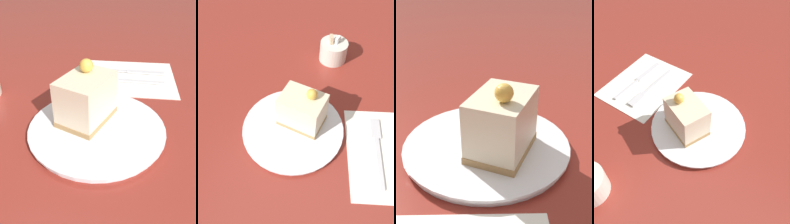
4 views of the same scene
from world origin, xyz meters
TOP-DOWN VIEW (x-y plane):
  - ground_plane at (0.00, 0.00)m, footprint 4.00×4.00m
  - plate at (0.01, 0.02)m, footprint 0.23×0.23m
  - cake_slice at (0.03, 0.04)m, footprint 0.11×0.09m
  - napkin at (0.23, 0.01)m, footprint 0.22×0.26m
  - fork at (0.20, 0.02)m, footprint 0.04×0.18m
  - sugar_bowl at (0.07, 0.29)m, footprint 0.08×0.08m

SIDE VIEW (x-z plane):
  - ground_plane at x=0.00m, z-range 0.00..0.00m
  - napkin at x=0.23m, z-range 0.00..0.00m
  - fork at x=0.20m, z-range 0.00..0.01m
  - plate at x=0.01m, z-range 0.00..0.01m
  - sugar_bowl at x=0.07m, z-range -0.01..0.07m
  - cake_slice at x=0.03m, z-range 0.00..0.11m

